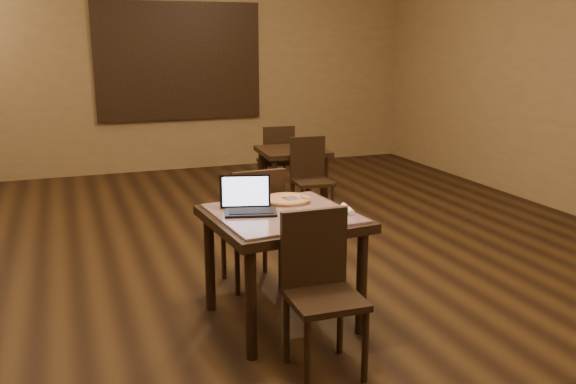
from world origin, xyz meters
name	(u,v)px	position (x,y,z in m)	size (l,w,h in m)	color
ground	(249,310)	(0.00, 0.00, 0.00)	(10.00, 10.00, 0.00)	black
wall_back	(143,66)	(0.00, 5.00, 1.50)	(8.00, 0.02, 3.00)	olive
mural	(179,62)	(0.50, 4.96, 1.55)	(2.34, 0.05, 1.64)	#254F8A
tiled_table	(282,227)	(0.16, -0.23, 0.66)	(1.00, 1.00, 0.76)	black
chair_main_near	(320,282)	(0.17, -0.85, 0.52)	(0.41, 0.41, 0.92)	black
chair_main_far	(255,221)	(0.17, 0.38, 0.53)	(0.42, 0.42, 0.94)	black
laptop	(248,202)	(-0.04, -0.13, 0.82)	(0.38, 0.34, 0.23)	black
plate	(325,215)	(0.38, -0.41, 0.77)	(0.28, 0.28, 0.02)	white
pizza_slice	(325,213)	(0.38, -0.41, 0.79)	(0.17, 0.17, 0.02)	beige
pizza_pan	(287,201)	(0.28, 0.01, 0.77)	(0.34, 0.34, 0.01)	silver
pizza_whole	(287,199)	(0.28, 0.01, 0.78)	(0.33, 0.33, 0.02)	beige
spatula	(291,198)	(0.30, -0.01, 0.79)	(0.10, 0.24, 0.01)	silver
napkin_roll	(348,209)	(0.56, -0.37, 0.78)	(0.06, 0.18, 0.04)	white
other_table_a	(292,159)	(1.25, 2.42, 0.56)	(0.76, 0.76, 0.67)	black
other_table_a_chair_near	(310,174)	(1.25, 1.91, 0.49)	(0.40, 0.40, 0.87)	black
other_table_a_chair_far	(277,157)	(1.24, 2.93, 0.49)	(0.40, 0.40, 0.87)	black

